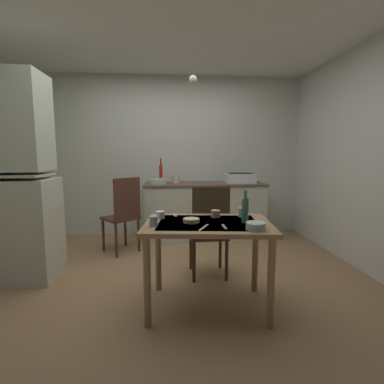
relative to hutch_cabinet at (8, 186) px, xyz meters
The scene contains 24 objects.
ground_plane 1.94m from the hutch_cabinet, ahead, with size 5.26×5.26×0.00m, color #93704D.
wall_back 2.39m from the hutch_cabinet, 45.37° to the left, with size 4.36×0.10×2.54m, color silver.
wall_right 3.86m from the hutch_cabinet, ahead, with size 0.10×3.63×2.54m, color silver.
ceiling_slab 2.32m from the hutch_cabinet, ahead, with size 4.36×3.63×0.10m, color silver.
hutch_cabinet is the anchor object (origin of this frame).
counter_cabinet 2.63m from the hutch_cabinet, 30.93° to the left, with size 1.85×0.64×0.87m.
sink_basin 3.06m from the hutch_cabinet, 25.57° to the left, with size 0.44×0.34×0.15m.
hand_pump 2.05m from the hutch_cabinet, 41.74° to the left, with size 0.05×0.27×0.39m.
mixing_bowl_counter 1.96m from the hutch_cabinet, 40.45° to the left, with size 0.25×0.25×0.08m, color #ADD1C1.
stoneware_crock 2.22m from the hutch_cabinet, 37.55° to the left, with size 0.13×0.13×0.13m, color beige.
dining_table 2.13m from the hutch_cabinet, 21.01° to the right, with size 1.12×0.83×0.74m.
chair_far_side 2.12m from the hutch_cabinet, ahead, with size 0.41×0.41×0.99m.
chair_by_counter 1.34m from the hutch_cabinet, 34.42° to the left, with size 0.56×0.56×1.01m.
serving_bowl_wide 1.98m from the hutch_cabinet, 22.09° to the right, with size 0.14×0.14×0.03m, color beige.
soup_bowl_small 2.51m from the hutch_cabinet, 24.15° to the right, with size 0.15×0.15×0.06m, color #ADD1C1.
mug_tall 1.67m from the hutch_cabinet, 20.00° to the right, with size 0.08×0.08×0.06m, color white.
mug_dark 2.14m from the hutch_cabinet, 15.29° to the right, with size 0.08×0.08×0.06m, color tan.
teacup_cream 1.75m from the hutch_cabinet, 29.27° to the right, with size 0.06×0.06×0.08m, color #9EB2C6.
teacup_mint 2.39m from the hutch_cabinet, 13.94° to the right, with size 0.08×0.08×0.08m, color #9EB2C6.
glass_bottle 2.40m from the hutch_cabinet, 19.06° to the right, with size 0.06×0.06×0.27m.
table_knife 2.13m from the hutch_cabinet, 25.99° to the right, with size 0.21×0.02×0.01m, color silver.
teaspoon_near_bowl 1.76m from the hutch_cabinet, 14.94° to the right, with size 0.13×0.02×0.01m, color beige.
teaspoon_by_cup 2.28m from the hutch_cabinet, 24.09° to the right, with size 0.14×0.02×0.01m, color beige.
pendant_bulb 2.21m from the hutch_cabinet, ahead, with size 0.08×0.08×0.08m, color #F9EFCC.
Camera 1 is at (-0.04, -2.96, 1.31)m, focal length 26.97 mm.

